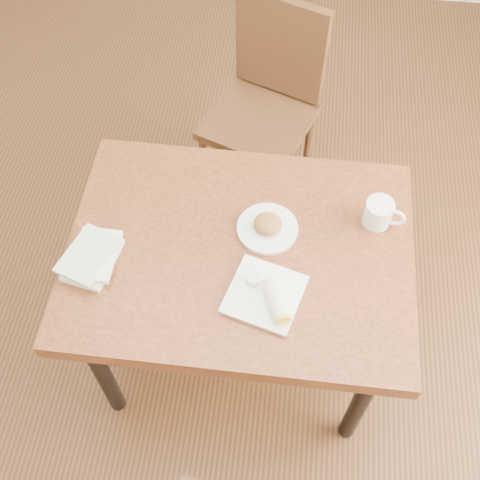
# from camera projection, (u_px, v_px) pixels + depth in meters

# --- Properties ---
(ground) EXTENTS (4.00, 5.00, 0.01)m
(ground) POSITION_uv_depth(u_px,v_px,m) (240.00, 345.00, 2.54)
(ground) COLOR #472814
(ground) RESTS_ON ground
(room_walls) EXTENTS (4.02, 5.02, 2.80)m
(room_walls) POSITION_uv_depth(u_px,v_px,m) (240.00, 6.00, 1.18)
(room_walls) COLOR beige
(room_walls) RESTS_ON ground
(table) EXTENTS (1.10, 0.82, 0.75)m
(table) POSITION_uv_depth(u_px,v_px,m) (240.00, 263.00, 1.98)
(table) COLOR brown
(table) RESTS_ON ground
(chair_far) EXTENTS (0.54, 0.54, 0.95)m
(chair_far) POSITION_uv_depth(u_px,v_px,m) (268.00, 96.00, 2.58)
(chair_far) COLOR #402412
(chair_far) RESTS_ON ground
(plate_scone) EXTENTS (0.20, 0.20, 0.06)m
(plate_scone) POSITION_uv_depth(u_px,v_px,m) (268.00, 227.00, 1.93)
(plate_scone) COLOR white
(plate_scone) RESTS_ON table
(coffee_mug) EXTENTS (0.14, 0.09, 0.09)m
(coffee_mug) POSITION_uv_depth(u_px,v_px,m) (380.00, 213.00, 1.93)
(coffee_mug) COLOR white
(coffee_mug) RESTS_ON table
(plate_burrito) EXTENTS (0.26, 0.26, 0.07)m
(plate_burrito) POSITION_uv_depth(u_px,v_px,m) (268.00, 296.00, 1.79)
(plate_burrito) COLOR white
(plate_burrito) RESTS_ON table
(book_stack) EXTENTS (0.19, 0.22, 0.05)m
(book_stack) POSITION_uv_depth(u_px,v_px,m) (92.00, 257.00, 1.86)
(book_stack) COLOR white
(book_stack) RESTS_ON table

